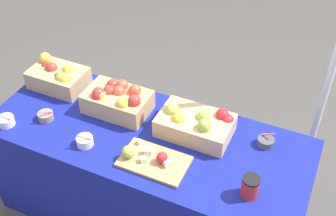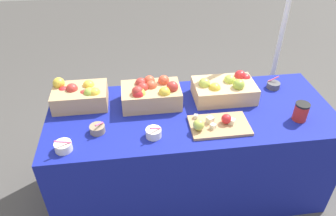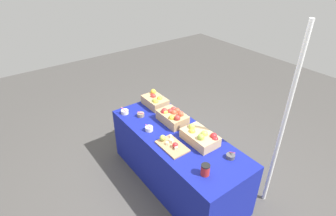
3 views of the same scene
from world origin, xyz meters
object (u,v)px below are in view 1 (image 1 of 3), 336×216
Objects in this scene: apple_crate_left at (58,77)px; sample_bowl_mid at (46,116)px; apple_crate_middle at (116,99)px; apple_crate_right at (196,124)px; cutting_board_front at (151,159)px; sample_bowl_extra at (266,142)px; coffee_cup at (250,187)px; sample_bowl_far at (85,141)px; tent_pole at (335,61)px; sample_bowl_near at (6,121)px.

apple_crate_left is 3.84× the size of sample_bowl_mid.
apple_crate_middle is 0.94× the size of apple_crate_right.
apple_crate_left is at bearing 157.13° from cutting_board_front.
apple_crate_right reaches higher than sample_bowl_extra.
coffee_cup is (1.40, -0.35, -0.01)m from apple_crate_left.
sample_bowl_far is at bearing -155.26° from sample_bowl_extra.
tent_pole reaches higher than apple_crate_left.
cutting_board_front is at bearing -143.52° from sample_bowl_extra.
sample_bowl_extra is (0.92, 0.43, -0.00)m from sample_bowl_far.
cutting_board_front is at bearing 5.39° from sample_bowl_near.
sample_bowl_mid is 1.28m from coffee_cup.
sample_bowl_far is (0.46, -0.40, -0.05)m from apple_crate_left.
apple_crate_middle is 4.03× the size of sample_bowl_far.
cutting_board_front is 3.04× the size of coffee_cup.
sample_bowl_mid is (0.18, 0.14, -0.00)m from sample_bowl_near.
sample_bowl_far is 1.02m from sample_bowl_extra.
tent_pole reaches higher than sample_bowl_near.
apple_crate_middle is 1.30m from tent_pole.
apple_crate_left is 1.38m from sample_bowl_extra.
coffee_cup reaches higher than sample_bowl_mid.
sample_bowl_mid is at bearing -164.90° from sample_bowl_extra.
sample_bowl_far is at bearing -174.82° from cutting_board_front.
sample_bowl_near is 0.52m from sample_bowl_far.
apple_crate_middle is 0.92m from sample_bowl_extra.
apple_crate_middle is 0.97m from coffee_cup.
sample_bowl_far is (-0.01, -0.34, -0.06)m from apple_crate_middle.
sample_bowl_extra is (1.26, 0.34, -0.00)m from sample_bowl_mid.
coffee_cup is 0.93m from tent_pole.
sample_bowl_mid is (0.12, -0.31, -0.05)m from apple_crate_left.
apple_crate_left reaches higher than sample_bowl_near.
apple_crate_middle is 1.07× the size of cutting_board_front.
tent_pole is (0.76, 0.86, 0.32)m from cutting_board_front.
apple_crate_middle is 3.75× the size of sample_bowl_near.
coffee_cup is at bearing -104.00° from tent_pole.
sample_bowl_near is at bearing -143.78° from apple_crate_middle.
cutting_board_front is at bearing -3.93° from sample_bowl_mid.
tent_pole is (1.15, 0.90, 0.31)m from sample_bowl_far.
cutting_board_front is 3.51× the size of sample_bowl_near.
apple_crate_middle is at bearing -153.78° from tent_pole.
sample_bowl_mid is 1.72m from tent_pole.
sample_bowl_mid is 1.30m from sample_bowl_extra.
apple_crate_right is 4.31× the size of sample_bowl_far.
sample_bowl_near is 1.12× the size of sample_bowl_mid.
apple_crate_right is (0.52, 0.01, -0.01)m from apple_crate_middle.
tent_pole is (1.61, 0.50, 0.27)m from apple_crate_left.
apple_crate_left is 0.47m from apple_crate_middle.
apple_crate_right is 0.51m from coffee_cup.
sample_bowl_near is 1.46m from coffee_cup.
coffee_cup is (1.46, 0.09, 0.03)m from sample_bowl_near.
cutting_board_front is at bearing -22.87° from apple_crate_left.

